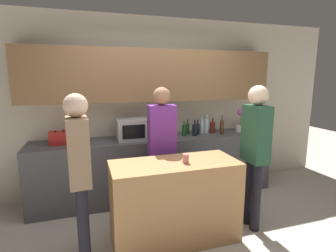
% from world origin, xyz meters
% --- Properties ---
extents(ground_plane, '(14.00, 14.00, 0.00)m').
position_xyz_m(ground_plane, '(0.00, 0.00, 0.00)').
color(ground_plane, beige).
extents(back_wall, '(6.40, 0.40, 2.70)m').
position_xyz_m(back_wall, '(0.00, 1.66, 1.54)').
color(back_wall, beige).
rests_on(back_wall, ground_plane).
extents(back_counter, '(3.60, 0.62, 0.91)m').
position_xyz_m(back_counter, '(0.00, 1.39, 0.46)').
color(back_counter, '#4C4C51').
rests_on(back_counter, ground_plane).
extents(kitchen_island, '(1.38, 0.59, 0.90)m').
position_xyz_m(kitchen_island, '(-0.11, 0.25, 0.45)').
color(kitchen_island, '#B27F4C').
rests_on(kitchen_island, ground_plane).
extents(microwave, '(0.52, 0.39, 0.30)m').
position_xyz_m(microwave, '(-0.33, 1.39, 1.06)').
color(microwave, '#B7BABC').
rests_on(microwave, back_counter).
extents(toaster, '(0.26, 0.16, 0.18)m').
position_xyz_m(toaster, '(-1.35, 1.39, 1.00)').
color(toaster, '#B21E19').
rests_on(toaster, back_counter).
extents(potted_plant, '(0.14, 0.14, 0.39)m').
position_xyz_m(potted_plant, '(1.42, 1.39, 1.11)').
color(potted_plant, silver).
rests_on(potted_plant, back_counter).
extents(bottle_0, '(0.06, 0.06, 0.23)m').
position_xyz_m(bottle_0, '(0.42, 1.37, 1.00)').
color(bottle_0, '#194723').
rests_on(bottle_0, back_counter).
extents(bottle_1, '(0.06, 0.06, 0.23)m').
position_xyz_m(bottle_1, '(0.52, 1.49, 1.00)').
color(bottle_1, '#194723').
rests_on(bottle_1, back_counter).
extents(bottle_2, '(0.08, 0.08, 0.24)m').
position_xyz_m(bottle_2, '(0.59, 1.34, 1.01)').
color(bottle_2, black).
rests_on(bottle_2, back_counter).
extents(bottle_3, '(0.07, 0.07, 0.22)m').
position_xyz_m(bottle_3, '(0.68, 1.44, 1.00)').
color(bottle_3, black).
rests_on(bottle_3, back_counter).
extents(bottle_4, '(0.06, 0.06, 0.29)m').
position_xyz_m(bottle_4, '(0.77, 1.47, 1.02)').
color(bottle_4, silver).
rests_on(bottle_4, back_counter).
extents(bottle_5, '(0.08, 0.08, 0.30)m').
position_xyz_m(bottle_5, '(0.85, 1.46, 1.03)').
color(bottle_5, silver).
rests_on(bottle_5, back_counter).
extents(bottle_6, '(0.09, 0.09, 0.24)m').
position_xyz_m(bottle_6, '(0.95, 1.46, 1.00)').
color(bottle_6, maroon).
rests_on(bottle_6, back_counter).
extents(bottle_7, '(0.06, 0.06, 0.31)m').
position_xyz_m(bottle_7, '(1.03, 1.30, 1.03)').
color(bottle_7, '#472814').
rests_on(bottle_7, back_counter).
extents(cup_0, '(0.07, 0.07, 0.10)m').
position_xyz_m(cup_0, '(-0.01, 0.18, 0.95)').
color(cup_0, '#CF8187').
rests_on(cup_0, kitchen_island).
extents(person_left, '(0.35, 0.22, 1.68)m').
position_xyz_m(person_left, '(-0.10, 0.80, 1.00)').
color(person_left, black).
rests_on(person_left, ground_plane).
extents(person_center, '(0.22, 0.35, 1.66)m').
position_xyz_m(person_center, '(-1.08, 0.18, 0.99)').
color(person_center, black).
rests_on(person_center, ground_plane).
extents(person_right, '(0.22, 0.35, 1.71)m').
position_xyz_m(person_right, '(0.86, 0.20, 1.02)').
color(person_right, black).
rests_on(person_right, ground_plane).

